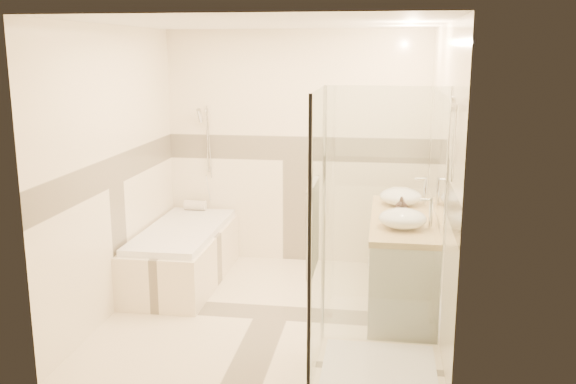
# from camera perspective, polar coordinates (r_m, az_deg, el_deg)

# --- Properties ---
(room) EXTENTS (2.82, 3.02, 2.52)m
(room) POSITION_cam_1_polar(r_m,az_deg,el_deg) (5.44, -0.84, 1.62)
(room) COLOR #F8E8C5
(room) RESTS_ON ground
(bathtub) EXTENTS (0.75, 1.70, 0.56)m
(bathtub) POSITION_cam_1_polar(r_m,az_deg,el_deg) (6.53, -9.31, -5.29)
(bathtub) COLOR #FDEDCA
(bathtub) RESTS_ON ground
(vanity) EXTENTS (0.58, 1.62, 0.85)m
(vanity) POSITION_cam_1_polar(r_m,az_deg,el_deg) (5.87, 10.08, -6.18)
(vanity) COLOR white
(vanity) RESTS_ON ground
(shower_enclosure) EXTENTS (0.96, 0.93, 2.04)m
(shower_enclosure) POSITION_cam_1_polar(r_m,az_deg,el_deg) (4.65, 6.79, -10.14)
(shower_enclosure) COLOR #FDEDCA
(shower_enclosure) RESTS_ON ground
(vessel_sink_near) EXTENTS (0.40, 0.40, 0.16)m
(vessel_sink_near) POSITION_cam_1_polar(r_m,az_deg,el_deg) (6.16, 9.99, -0.40)
(vessel_sink_near) COLOR white
(vessel_sink_near) RESTS_ON vanity
(vessel_sink_far) EXTENTS (0.39, 0.39, 0.16)m
(vessel_sink_far) POSITION_cam_1_polar(r_m,az_deg,el_deg) (5.37, 10.16, -2.33)
(vessel_sink_far) COLOR white
(vessel_sink_far) RESTS_ON vanity
(faucet_near) EXTENTS (0.11, 0.03, 0.27)m
(faucet_near) POSITION_cam_1_polar(r_m,az_deg,el_deg) (6.16, 12.02, 0.26)
(faucet_near) COLOR silver
(faucet_near) RESTS_ON vanity
(faucet_far) EXTENTS (0.11, 0.03, 0.26)m
(faucet_far) POSITION_cam_1_polar(r_m,az_deg,el_deg) (5.36, 12.49, -1.65)
(faucet_far) COLOR silver
(faucet_far) RESTS_ON vanity
(amenity_bottle_a) EXTENTS (0.11, 0.11, 0.19)m
(amenity_bottle_a) POSITION_cam_1_polar(r_m,az_deg,el_deg) (5.60, 10.11, -1.56)
(amenity_bottle_a) COLOR black
(amenity_bottle_a) RESTS_ON vanity
(amenity_bottle_b) EXTENTS (0.13, 0.13, 0.15)m
(amenity_bottle_b) POSITION_cam_1_polar(r_m,az_deg,el_deg) (5.84, 10.05, -1.15)
(amenity_bottle_b) COLOR black
(amenity_bottle_b) RESTS_ON vanity
(folded_towels) EXTENTS (0.17, 0.27, 0.09)m
(folded_towels) POSITION_cam_1_polar(r_m,az_deg,el_deg) (6.43, 9.93, -0.18)
(folded_towels) COLOR white
(folded_towels) RESTS_ON vanity
(rolled_towel) EXTENTS (0.24, 0.11, 0.11)m
(rolled_towel) POSITION_cam_1_polar(r_m,az_deg,el_deg) (7.14, -8.25, -1.17)
(rolled_towel) COLOR white
(rolled_towel) RESTS_ON bathtub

